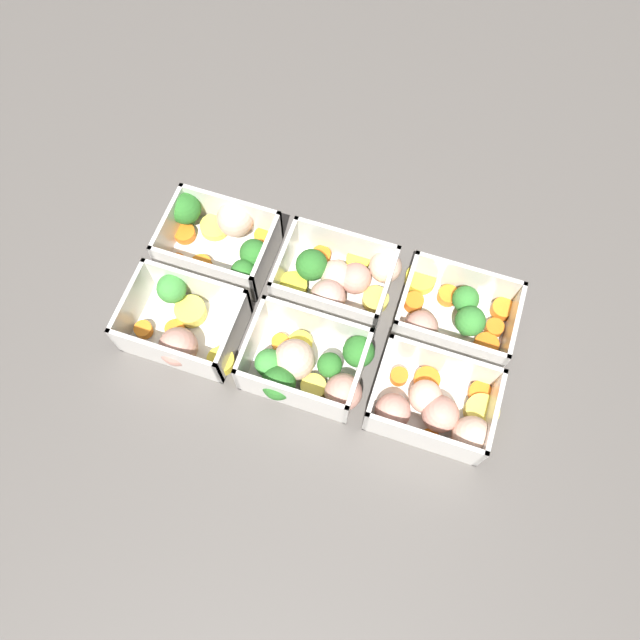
{
  "coord_description": "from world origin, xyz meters",
  "views": [
    {
      "loc": [
        0.09,
        -0.27,
        0.68
      ],
      "look_at": [
        0.0,
        0.0,
        0.02
      ],
      "focal_mm": 35.0,
      "sensor_mm": 36.0,
      "label": 1
    }
  ],
  "objects_px": {
    "container_near_center": "(309,367)",
    "container_near_right": "(436,410)",
    "container_far_left": "(222,237)",
    "container_far_center": "(339,279)",
    "container_far_right": "(452,315)",
    "container_near_left": "(182,326)"
  },
  "relations": [
    {
      "from": "container_near_center",
      "to": "container_near_right",
      "type": "height_order",
      "value": "same"
    },
    {
      "from": "container_far_left",
      "to": "container_far_center",
      "type": "height_order",
      "value": "same"
    },
    {
      "from": "container_far_right",
      "to": "container_far_left",
      "type": "bearing_deg",
      "value": 177.67
    },
    {
      "from": "container_near_center",
      "to": "container_far_left",
      "type": "relative_size",
      "value": 1.04
    },
    {
      "from": "container_far_left",
      "to": "container_far_right",
      "type": "bearing_deg",
      "value": -2.33
    },
    {
      "from": "container_near_left",
      "to": "container_far_right",
      "type": "relative_size",
      "value": 0.99
    },
    {
      "from": "container_far_right",
      "to": "container_near_left",
      "type": "bearing_deg",
      "value": -159.04
    },
    {
      "from": "container_far_left",
      "to": "container_near_left",
      "type": "bearing_deg",
      "value": -89.51
    },
    {
      "from": "container_near_left",
      "to": "container_far_center",
      "type": "height_order",
      "value": "same"
    },
    {
      "from": "container_near_right",
      "to": "container_far_right",
      "type": "relative_size",
      "value": 1.02
    },
    {
      "from": "container_near_left",
      "to": "container_near_right",
      "type": "height_order",
      "value": "same"
    },
    {
      "from": "container_near_center",
      "to": "container_far_center",
      "type": "bearing_deg",
      "value": 91.0
    },
    {
      "from": "container_far_center",
      "to": "container_far_right",
      "type": "xyz_separation_m",
      "value": [
        0.14,
        -0.0,
        -0.0
      ]
    },
    {
      "from": "container_near_center",
      "to": "container_far_left",
      "type": "bearing_deg",
      "value": 141.17
    },
    {
      "from": "container_near_left",
      "to": "container_near_right",
      "type": "distance_m",
      "value": 0.3
    },
    {
      "from": "container_near_left",
      "to": "container_near_right",
      "type": "bearing_deg",
      "value": -0.65
    },
    {
      "from": "container_near_center",
      "to": "container_far_center",
      "type": "distance_m",
      "value": 0.12
    },
    {
      "from": "container_near_right",
      "to": "container_far_right",
      "type": "xyz_separation_m",
      "value": [
        -0.01,
        0.12,
        0.0
      ]
    },
    {
      "from": "container_near_left",
      "to": "container_near_center",
      "type": "height_order",
      "value": "same"
    },
    {
      "from": "container_near_center",
      "to": "container_near_left",
      "type": "bearing_deg",
      "value": 179.37
    },
    {
      "from": "container_near_center",
      "to": "container_far_center",
      "type": "height_order",
      "value": "same"
    },
    {
      "from": "container_far_left",
      "to": "container_far_right",
      "type": "xyz_separation_m",
      "value": [
        0.29,
        -0.01,
        -0.0
      ]
    }
  ]
}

